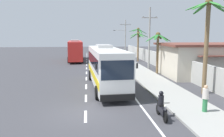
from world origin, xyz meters
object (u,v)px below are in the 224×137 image
object	(u,v)px
coach_bus_far_lane	(75,50)
pedestrian_near_kerb	(205,98)
palm_fourth	(138,40)
roadside_building	(221,59)
palm_second	(207,29)
motorcycle_beside_bus	(162,107)
palm_third	(138,37)
utility_pole_mid	(149,37)
palm_nearest	(158,43)
utility_pole_far	(125,37)
coach_bus_foreground	(106,66)

from	to	relation	value
coach_bus_far_lane	pedestrian_near_kerb	world-z (taller)	coach_bus_far_lane
palm_fourth	roadside_building	world-z (taller)	palm_fourth
coach_bus_far_lane	roadside_building	bearing A→B (deg)	-44.82
palm_second	pedestrian_near_kerb	bearing A→B (deg)	-117.19
motorcycle_beside_bus	palm_third	distance (m)	34.25
utility_pole_mid	palm_second	size ratio (longest dim) A/B	1.12
coach_bus_far_lane	palm_nearest	bearing A→B (deg)	-56.53
palm_nearest	utility_pole_far	bearing A→B (deg)	90.11
utility_pole_mid	palm_second	world-z (taller)	utility_pole_mid
palm_second	palm_third	xyz separation A→B (m)	(0.87, 28.52, -0.93)
coach_bus_far_lane	palm_third	world-z (taller)	palm_third
coach_bus_foreground	palm_third	world-z (taller)	palm_third
palm_nearest	motorcycle_beside_bus	bearing A→B (deg)	-106.28
palm_second	roadside_building	bearing A→B (deg)	51.76
palm_third	roadside_building	distance (m)	21.47
coach_bus_foreground	palm_second	distance (m)	8.97
roadside_building	utility_pole_mid	bearing A→B (deg)	140.99
pedestrian_near_kerb	utility_pole_mid	size ratio (longest dim) A/B	0.20
palm_third	palm_fourth	size ratio (longest dim) A/B	1.17
coach_bus_foreground	utility_pole_mid	distance (m)	12.61
utility_pole_far	palm_fourth	size ratio (longest dim) A/B	1.52
pedestrian_near_kerb	roadside_building	world-z (taller)	roadside_building
coach_bus_foreground	roadside_building	world-z (taller)	coach_bus_foreground
pedestrian_near_kerb	utility_pole_far	distance (m)	38.23
pedestrian_near_kerb	palm_nearest	bearing A→B (deg)	36.39
pedestrian_near_kerb	palm_second	bearing A→B (deg)	14.88
pedestrian_near_kerb	palm_fourth	size ratio (longest dim) A/B	0.31
coach_bus_foreground	utility_pole_mid	size ratio (longest dim) A/B	1.39
coach_bus_foreground	pedestrian_near_kerb	world-z (taller)	coach_bus_foreground
coach_bus_foreground	utility_pole_far	xyz separation A→B (m)	(6.69, 30.18, 2.37)
utility_pole_far	roadside_building	distance (m)	26.70
pedestrian_near_kerb	palm_third	xyz separation A→B (m)	(3.23, 33.12, 3.27)
coach_bus_far_lane	palm_fourth	size ratio (longest dim) A/B	2.30
utility_pole_mid	roadside_building	size ratio (longest dim) A/B	0.60
motorcycle_beside_bus	palm_nearest	size ratio (longest dim) A/B	0.39
palm_second	palm_fourth	world-z (taller)	palm_second
coach_bus_far_lane	palm_third	distance (m)	13.03
pedestrian_near_kerb	utility_pole_mid	xyz separation A→B (m)	(1.47, 18.20, 3.40)
coach_bus_far_lane	palm_second	xyz separation A→B (m)	(11.62, -25.55, 3.19)
coach_bus_foreground	pedestrian_near_kerb	bearing A→B (deg)	-55.82
palm_third	coach_bus_far_lane	bearing A→B (deg)	-166.63
motorcycle_beside_bus	utility_pole_far	xyz separation A→B (m)	(4.17, 38.45, 3.71)
utility_pole_mid	palm_fourth	world-z (taller)	utility_pole_mid
utility_pole_mid	utility_pole_far	world-z (taller)	utility_pole_mid
utility_pole_mid	utility_pole_far	xyz separation A→B (m)	(-0.13, 19.86, -0.05)
pedestrian_near_kerb	coach_bus_far_lane	bearing A→B (deg)	59.13
coach_bus_far_lane	palm_fourth	distance (m)	11.75
roadside_building	palm_third	bearing A→B (deg)	104.45
palm_nearest	palm_third	size ratio (longest dim) A/B	0.82
palm_fourth	utility_pole_far	bearing A→B (deg)	94.27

